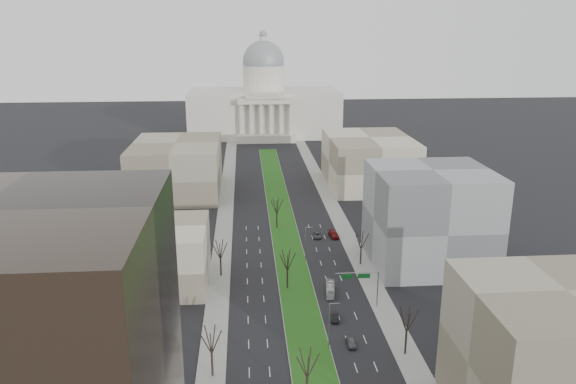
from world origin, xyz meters
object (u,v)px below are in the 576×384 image
car_grey_near (351,342)px  box_van (330,289)px  car_black (335,317)px  car_red (334,234)px  car_grey_far (317,235)px

car_grey_near → box_van: 21.33m
car_grey_near → car_black: bearing=99.9°
box_van → car_black: bearing=-85.5°
box_van → car_red: bearing=88.2°
car_red → car_grey_far: (-4.69, 0.19, -0.12)m
car_grey_far → box_van: 34.55m
car_grey_near → box_van: (-0.67, 21.32, 0.37)m
car_red → box_van: bearing=-106.9°
car_black → car_grey_far: car_black is taller
car_red → box_van: box_van is taller
car_grey_near → box_van: box_van is taller
car_grey_near → car_grey_far: size_ratio=0.85×
car_black → box_van: (0.79, 11.70, 0.36)m
car_grey_far → car_red: bearing=-0.9°
car_grey_near → car_grey_far: (0.80, 55.83, -0.03)m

